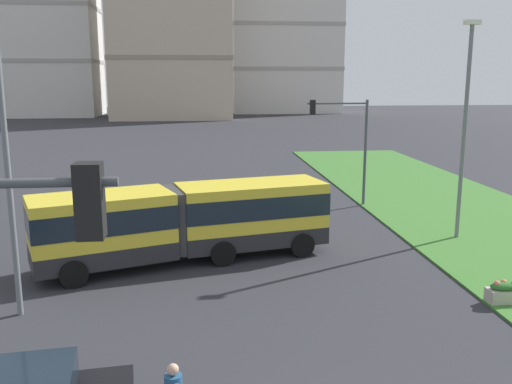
{
  "coord_description": "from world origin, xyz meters",
  "views": [
    {
      "loc": [
        -2.87,
        -8.82,
        7.34
      ],
      "look_at": [
        -0.27,
        15.85,
        2.2
      ],
      "focal_mm": 39.36,
      "sensor_mm": 36.0,
      "label": 1
    }
  ],
  "objects_px": {
    "traffic_light_far_right": "(347,134)",
    "apartment_tower_westcentre": "(170,1)",
    "streetlight_left": "(6,148)",
    "articulated_bus": "(186,221)",
    "flower_planter_2": "(504,292)",
    "streetlight_median": "(465,123)"
  },
  "relations": [
    {
      "from": "traffic_light_far_right",
      "to": "apartment_tower_westcentre",
      "type": "distance_m",
      "value": 73.6
    },
    {
      "from": "streetlight_left",
      "to": "apartment_tower_westcentre",
      "type": "height_order",
      "value": "apartment_tower_westcentre"
    },
    {
      "from": "articulated_bus",
      "to": "flower_planter_2",
      "type": "distance_m",
      "value": 11.87
    },
    {
      "from": "streetlight_left",
      "to": "apartment_tower_westcentre",
      "type": "distance_m",
      "value": 85.73
    },
    {
      "from": "streetlight_left",
      "to": "streetlight_median",
      "type": "distance_m",
      "value": 18.64
    },
    {
      "from": "streetlight_median",
      "to": "apartment_tower_westcentre",
      "type": "xyz_separation_m",
      "value": [
        -15.94,
        77.82,
        14.69
      ]
    },
    {
      "from": "streetlight_median",
      "to": "apartment_tower_westcentre",
      "type": "height_order",
      "value": "apartment_tower_westcentre"
    },
    {
      "from": "apartment_tower_westcentre",
      "to": "streetlight_median",
      "type": "bearing_deg",
      "value": -78.43
    },
    {
      "from": "streetlight_left",
      "to": "traffic_light_far_right",
      "type": "bearing_deg",
      "value": 44.27
    },
    {
      "from": "articulated_bus",
      "to": "streetlight_median",
      "type": "distance_m",
      "value": 12.99
    },
    {
      "from": "flower_planter_2",
      "to": "streetlight_median",
      "type": "xyz_separation_m",
      "value": [
        1.9,
        7.43,
        4.87
      ]
    },
    {
      "from": "articulated_bus",
      "to": "traffic_light_far_right",
      "type": "xyz_separation_m",
      "value": [
        8.93,
        8.95,
        2.48
      ]
    },
    {
      "from": "traffic_light_far_right",
      "to": "articulated_bus",
      "type": "bearing_deg",
      "value": -134.94
    },
    {
      "from": "traffic_light_far_right",
      "to": "streetlight_median",
      "type": "relative_size",
      "value": 0.62
    },
    {
      "from": "articulated_bus",
      "to": "streetlight_median",
      "type": "relative_size",
      "value": 1.24
    },
    {
      "from": "streetlight_left",
      "to": "streetlight_median",
      "type": "relative_size",
      "value": 1.0
    },
    {
      "from": "articulated_bus",
      "to": "streetlight_left",
      "type": "height_order",
      "value": "streetlight_left"
    },
    {
      "from": "articulated_bus",
      "to": "streetlight_median",
      "type": "bearing_deg",
      "value": 8.71
    },
    {
      "from": "traffic_light_far_right",
      "to": "streetlight_median",
      "type": "distance_m",
      "value": 7.92
    },
    {
      "from": "articulated_bus",
      "to": "traffic_light_far_right",
      "type": "relative_size",
      "value": 1.98
    },
    {
      "from": "flower_planter_2",
      "to": "articulated_bus",
      "type": "bearing_deg",
      "value": 152.03
    },
    {
      "from": "articulated_bus",
      "to": "streetlight_median",
      "type": "xyz_separation_m",
      "value": [
        12.33,
        1.89,
        3.64
      ]
    }
  ]
}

